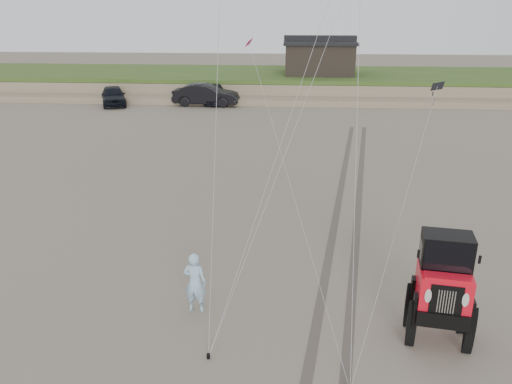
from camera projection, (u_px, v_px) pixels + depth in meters
ground at (293, 342)px, 11.59m from camera, size 160.00×160.00×0.00m
dune_ridge at (296, 83)px, 46.40m from camera, size 160.00×14.25×1.73m
cabin at (319, 57)px, 44.95m from camera, size 6.40×5.40×3.35m
truck_a at (113, 96)px, 39.96m from camera, size 3.32×4.79×1.51m
truck_b at (206, 95)px, 39.76m from camera, size 5.29×2.06×1.72m
truck_c at (214, 94)px, 41.10m from camera, size 3.10×5.30×1.44m
jeep at (441, 301)px, 11.33m from camera, size 3.20×5.92×2.10m
man at (195, 282)px, 12.56m from camera, size 0.64×0.46×1.63m
stake_main at (208, 356)px, 11.04m from camera, size 0.08×0.08×0.12m
tire_tracks at (347, 213)px, 18.93m from camera, size 5.22×29.74×0.01m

